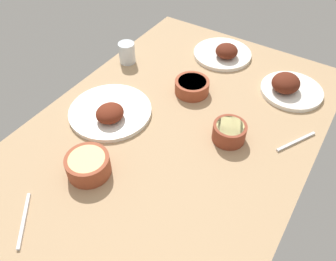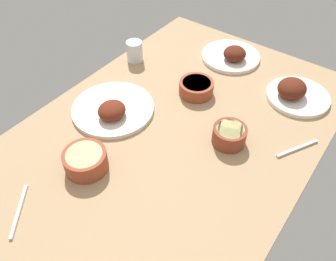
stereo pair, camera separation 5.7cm
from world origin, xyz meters
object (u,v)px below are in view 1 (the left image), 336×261
Objects in this scene: fork_loose at (24,220)px; spoon_loose at (296,142)px; bowl_potatoes at (229,132)px; bowl_pasta at (88,165)px; plate_center_main at (110,112)px; plate_far_side at (289,87)px; bowl_cream at (192,86)px; plate_near_viewer at (224,53)px; water_tumbler at (127,53)px.

fork_loose and spoon_loose have the same top height.
bowl_potatoes is 0.83× the size of bowl_pasta.
plate_center_main is at bearing 106.81° from bowl_potatoes.
plate_far_side is 1.76× the size of bowl_pasta.
bowl_cream is 26.89cm from bowl_potatoes.
plate_far_side is 1.79× the size of bowl_cream.
plate_near_viewer reaches higher than spoon_loose.
bowl_cream is 50.58cm from bowl_pasta.
bowl_potatoes is 46.02cm from bowl_pasta.
plate_far_side is at bearing -14.17° from bowl_potatoes.
water_tumbler is 0.52× the size of fork_loose.
plate_far_side reaches higher than bowl_potatoes.
plate_center_main is at bearing -153.16° from water_tumbler.
spoon_loose is (-4.35, -42.05, -2.42)cm from bowl_cream.
plate_far_side is at bearing -28.79° from bowl_pasta.
plate_far_side is 35.29cm from bowl_potatoes.
spoon_loose is at bearing -127.47° from plate_near_viewer.
bowl_potatoes is 66.45cm from fork_loose.
bowl_pasta is at bearing 175.04° from plate_near_viewer.
bowl_pasta is (-78.20, 6.79, 1.48)cm from plate_near_viewer.
fork_loose is at bearing 170.77° from spoon_loose.
plate_center_main reaches higher than spoon_loose.
plate_far_side is (-8.72, -31.40, 0.63)cm from plate_near_viewer.
plate_near_viewer is 0.84× the size of plate_center_main.
water_tumbler reaches higher than plate_center_main.
bowl_cream is at bearing 112.80° from spoon_loose.
plate_near_viewer is 48.60cm from bowl_potatoes.
water_tumbler reaches higher than bowl_potatoes.
spoon_loose is at bearing 102.76° from fork_loose.
plate_near_viewer is 2.84× the size of water_tumbler.
spoon_loose is at bearing -69.31° from plate_center_main.
bowl_pasta is 67.20cm from spoon_loose.
fork_loose is 1.04× the size of spoon_loose.
plate_near_viewer is at bearing -52.51° from water_tumbler.
plate_far_side is at bearing -46.52° from plate_center_main.
water_tumbler is (-16.35, 64.08, 1.79)cm from plate_far_side.
bowl_cream is 0.80× the size of spoon_loose.
bowl_pasta is 0.79× the size of fork_loose.
plate_far_side reaches higher than plate_near_viewer.
water_tumbler is at bearing 157.09° from fork_loose.
fork_loose is at bearing 155.41° from plate_far_side.
plate_far_side reaches higher than fork_loose.
bowl_potatoes is 1.26× the size of water_tumbler.
plate_near_viewer is 57.80cm from plate_center_main.
bowl_pasta reaches higher than fork_loose.
plate_center_main is 64.00cm from spoon_loose.
plate_far_side is 67.39cm from plate_center_main.
bowl_potatoes is at bearing -39.95° from bowl_pasta.
bowl_pasta reaches higher than spoon_loose.
bowl_cream reaches higher than fork_loose.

